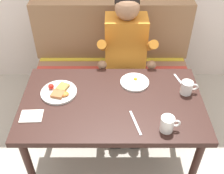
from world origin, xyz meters
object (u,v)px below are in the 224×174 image
Objects in this scene: plate_breakfast at (59,92)px; plate_eggs at (135,82)px; table at (112,109)px; knife at (136,123)px; coffee_mug at (168,124)px; fork at (180,81)px; coffee_mug_second at (187,87)px; napkin at (32,116)px; couch at (112,77)px; person at (126,50)px.

plate_breakfast is 0.53m from plate_eggs.
knife reaches higher than table.
coffee_mug is 0.48m from fork.
coffee_mug_second is 0.87× the size of napkin.
plate_eggs is (0.52, 0.11, -0.00)m from plate_breakfast.
knife is (0.50, -0.27, -0.01)m from plate_breakfast.
plate_breakfast is 2.06× the size of coffee_mug.
coffee_mug_second reaches higher than plate_eggs.
table is at bearing -90.00° from couch.
person is 0.79m from knife.
napkin is (-1.00, -0.22, -0.04)m from coffee_mug_second.
couch is at bearing 105.41° from plate_eggs.
napkin is (-0.50, -0.91, 0.40)m from couch.
couch reaches higher than plate_breakfast.
coffee_mug is at bearing -72.45° from couch.
coffee_mug is at bearing -25.35° from plate_breakfast.
knife is at bearing -4.84° from napkin.
napkin is at bearing -129.93° from person.
fork reaches higher than table.
fork is at bearing 2.90° from plate_eggs.
fork is at bearing 34.15° from knife.
plate_breakfast reaches higher than knife.
plate_breakfast is 0.26m from napkin.
coffee_mug is 0.87× the size of napkin.
plate_breakfast reaches higher than napkin.
couch is at bearing 126.25° from coffee_mug_second.
plate_breakfast is at bearing 168.51° from table.
plate_eggs is (0.16, -0.58, 0.41)m from couch.
table is 0.26m from knife.
couch is 12.20× the size of coffee_mug.
table is 10.17× the size of coffee_mug.
coffee_mug is (0.32, -0.25, 0.13)m from table.
coffee_mug_second is 0.13m from fork.
plate_eggs is at bearing 166.44° from fork.
person is 6.06× the size of knife.
knife is at bearing -88.07° from person.
table is 8.80× the size of napkin.
coffee_mug reaches higher than plate_eggs.
couch is 0.88m from plate_breakfast.
coffee_mug is at bearing -7.41° from napkin.
napkin is 0.68× the size of knife.
person reaches higher than couch.
plate_breakfast reaches higher than fork.
plate_eggs is at bearing 110.35° from coffee_mug.
plate_eggs reaches higher than fork.
plate_eggs reaches higher than table.
table is at bearing 142.19° from coffee_mug.
person is 8.89× the size of napkin.
knife is (0.03, -0.79, -0.01)m from person.
person reaches higher than coffee_mug_second.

